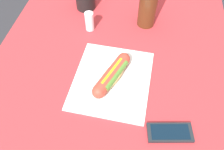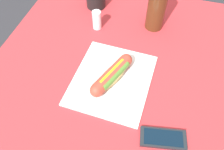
% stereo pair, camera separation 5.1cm
% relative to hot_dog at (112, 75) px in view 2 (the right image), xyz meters
% --- Properties ---
extents(dining_table, '(1.19, 0.90, 0.76)m').
position_rel_hot_dog_xyz_m(dining_table, '(0.03, -0.01, -0.16)').
color(dining_table, brown).
rests_on(dining_table, ground).
extents(paper_wrapper, '(0.31, 0.28, 0.01)m').
position_rel_hot_dog_xyz_m(paper_wrapper, '(-0.00, -0.00, -0.03)').
color(paper_wrapper, silver).
rests_on(paper_wrapper, dining_table).
extents(hot_dog, '(0.20, 0.11, 0.05)m').
position_rel_hot_dog_xyz_m(hot_dog, '(0.00, 0.00, 0.00)').
color(hot_dog, '#DBB26B').
rests_on(hot_dog, paper_wrapper).
extents(cell_phone, '(0.08, 0.14, 0.01)m').
position_rel_hot_dog_xyz_m(cell_phone, '(0.17, 0.20, -0.03)').
color(cell_phone, black).
rests_on(cell_phone, dining_table).
extents(soda_bottle, '(0.07, 0.07, 0.25)m').
position_rel_hot_dog_xyz_m(soda_bottle, '(-0.32, 0.09, 0.08)').
color(soda_bottle, '#4C2814').
rests_on(soda_bottle, dining_table).
extents(salt_shaker, '(0.04, 0.04, 0.08)m').
position_rel_hot_dog_xyz_m(salt_shaker, '(-0.25, -0.14, 0.01)').
color(salt_shaker, silver).
rests_on(salt_shaker, dining_table).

